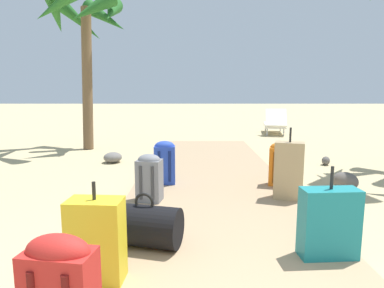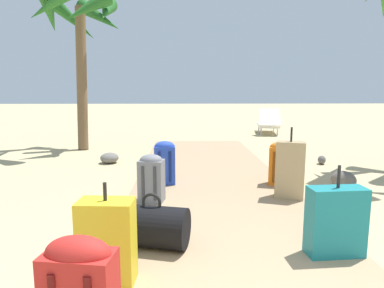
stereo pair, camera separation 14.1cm
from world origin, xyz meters
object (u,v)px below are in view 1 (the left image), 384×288
at_px(suitcase_tan, 288,170).
at_px(suitcase_yellow, 95,241).
at_px(lounge_chair, 274,123).
at_px(backpack_orange, 279,163).
at_px(duffel_bag_black, 144,226).
at_px(backpack_grey, 148,177).
at_px(suitcase_teal, 328,223).
at_px(backpack_blue, 164,161).
at_px(palm_tree_far_left, 84,23).

bearing_deg(suitcase_tan, suitcase_yellow, -135.38).
bearing_deg(lounge_chair, backpack_orange, -102.99).
distance_m(suitcase_tan, lounge_chair, 6.72).
height_order(suitcase_tan, duffel_bag_black, suitcase_tan).
xyz_separation_m(backpack_grey, suitcase_tan, (1.61, 0.08, 0.05)).
distance_m(suitcase_teal, duffel_bag_black, 1.43).
height_order(suitcase_yellow, backpack_grey, suitcase_yellow).
height_order(suitcase_yellow, suitcase_teal, suitcase_teal).
xyz_separation_m(suitcase_yellow, lounge_chair, (3.18, 8.30, -0.03)).
distance_m(suitcase_yellow, backpack_blue, 2.40).
height_order(backpack_blue, backpack_grey, backpack_blue).
distance_m(suitcase_teal, backpack_orange, 1.98).
bearing_deg(backpack_orange, suitcase_tan, -93.89).
height_order(suitcase_yellow, backpack_blue, suitcase_yellow).
bearing_deg(duffel_bag_black, lounge_chair, 69.37).
bearing_deg(suitcase_tan, backpack_orange, 86.11).
relative_size(suitcase_teal, backpack_blue, 1.21).
relative_size(suitcase_teal, backpack_grey, 1.29).
bearing_deg(palm_tree_far_left, backpack_blue, -58.95).
relative_size(backpack_orange, palm_tree_far_left, 0.16).
bearing_deg(backpack_grey, suitcase_yellow, -95.03).
xyz_separation_m(suitcase_yellow, backpack_grey, (0.15, 1.65, 0.01)).
bearing_deg(duffel_bag_black, suitcase_teal, -7.54).
relative_size(suitcase_yellow, palm_tree_far_left, 0.19).
bearing_deg(backpack_blue, lounge_chair, 63.75).
height_order(backpack_blue, palm_tree_far_left, palm_tree_far_left).
relative_size(backpack_grey, lounge_chair, 0.34).
height_order(suitcase_yellow, suitcase_tan, suitcase_tan).
height_order(suitcase_yellow, lounge_chair, lounge_chair).
distance_m(suitcase_yellow, lounge_chair, 8.89).
distance_m(suitcase_teal, backpack_blue, 2.49).
relative_size(backpack_blue, duffel_bag_black, 0.91).
height_order(backpack_blue, backpack_orange, backpack_blue).
bearing_deg(backpack_orange, backpack_blue, 176.86).
xyz_separation_m(suitcase_tan, duffel_bag_black, (-1.51, -1.22, -0.17)).
distance_m(backpack_blue, backpack_orange, 1.54).
relative_size(suitcase_yellow, backpack_orange, 1.18).
xyz_separation_m(palm_tree_far_left, lounge_chair, (4.92, 2.58, -2.49)).
xyz_separation_m(backpack_blue, palm_tree_far_left, (-2.01, 3.34, 2.43)).
bearing_deg(backpack_blue, palm_tree_far_left, 121.05).
xyz_separation_m(backpack_blue, suitcase_tan, (1.49, -0.65, 0.03)).
distance_m(backpack_orange, duffel_bag_black, 2.37).
xyz_separation_m(suitcase_teal, backpack_orange, (0.13, 1.97, 0.03)).
xyz_separation_m(backpack_blue, duffel_bag_black, (-0.02, -1.87, -0.14)).
bearing_deg(backpack_orange, backpack_grey, -158.47).
bearing_deg(palm_tree_far_left, suitcase_teal, -57.69).
relative_size(backpack_blue, palm_tree_far_left, 0.17).
bearing_deg(suitcase_tan, lounge_chair, 77.78).
distance_m(suitcase_tan, palm_tree_far_left, 5.82).
distance_m(duffel_bag_black, palm_tree_far_left, 6.14).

